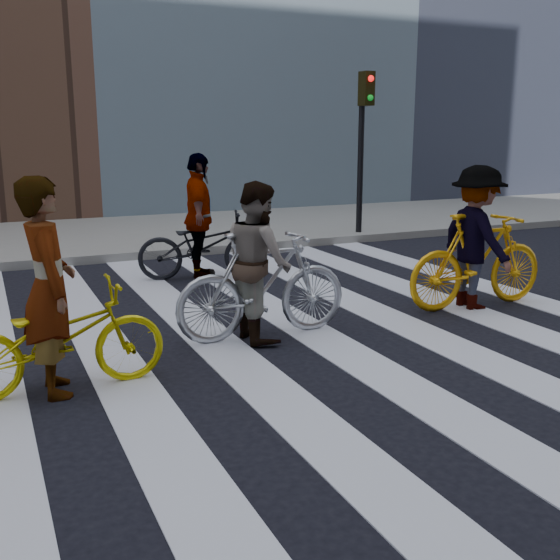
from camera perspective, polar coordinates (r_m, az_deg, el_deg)
ground at (r=7.04m, az=-0.96°, el=-5.30°), size 100.00×100.00×0.00m
sidewalk_far at (r=14.05m, az=-13.38°, el=3.84°), size 100.00×5.00×0.15m
zebra_crosswalk at (r=7.04m, az=-0.96°, el=-5.26°), size 8.25×10.00×0.01m
traffic_signal at (r=13.47m, az=7.28°, el=13.12°), size 0.22×0.42×3.33m
bike_yellow_left at (r=5.89m, az=-18.69°, el=-4.86°), size 1.81×0.68×0.94m
bike_silver_mid at (r=7.01m, az=-1.49°, el=-0.43°), size 1.95×0.57×1.17m
bike_yellow_right at (r=8.60m, az=16.83°, el=1.64°), size 2.03×0.63×1.21m
bike_dark_rear at (r=9.90m, az=-6.72°, el=2.98°), size 2.05×1.19×1.02m
rider_left at (r=5.77m, az=-19.51°, el=-0.62°), size 0.46×0.69×1.85m
rider_mid at (r=6.94m, az=-1.88°, el=1.64°), size 0.65×0.83×1.69m
rider_right at (r=8.52m, az=16.71°, el=3.53°), size 0.70×1.18×1.79m
rider_rear at (r=9.83m, az=-7.06°, el=5.44°), size 0.75×1.19×1.88m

